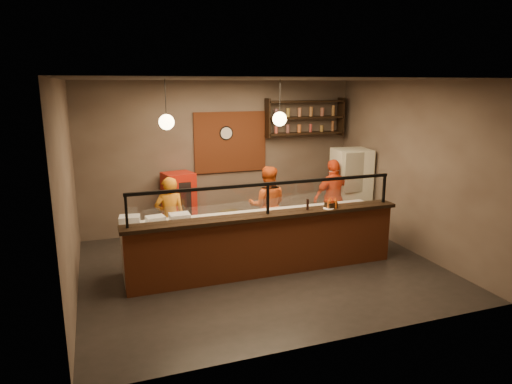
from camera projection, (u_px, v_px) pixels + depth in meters
name	position (u px, v px, depth m)	size (l,w,h in m)	color
floor	(261.00, 268.00, 7.97)	(6.00, 6.00, 0.00)	black
ceiling	(262.00, 79.00, 7.23)	(6.00, 6.00, 0.00)	#3C352E
wall_back	(221.00, 156.00, 9.89)	(6.00, 6.00, 0.00)	#67584C
wall_left	(68.00, 192.00, 6.61)	(5.00, 5.00, 0.00)	#67584C
wall_right	(411.00, 167.00, 8.58)	(5.00, 5.00, 0.00)	#67584C
wall_front	(336.00, 219.00, 5.30)	(6.00, 6.00, 0.00)	#67584C
brick_patch	(231.00, 142.00, 9.85)	(1.60, 0.04, 1.30)	brown
service_counter	(267.00, 246.00, 7.57)	(4.60, 0.25, 1.00)	brown
counter_ledge	(268.00, 216.00, 7.45)	(4.70, 0.37, 0.06)	black
worktop_cabinet	(257.00, 241.00, 8.05)	(4.60, 0.75, 0.85)	gray
worktop	(257.00, 216.00, 7.95)	(4.60, 0.75, 0.05)	silver
sneeze_guard	(268.00, 195.00, 7.37)	(4.50, 0.05, 0.52)	white
wall_shelving	(305.00, 117.00, 10.16)	(1.84, 0.28, 0.85)	black
wall_clock	(226.00, 133.00, 9.77)	(0.30, 0.30, 0.04)	black
pendant_left	(167.00, 122.00, 7.07)	(0.24, 0.24, 0.77)	black
pendant_right	(280.00, 119.00, 7.69)	(0.24, 0.24, 0.77)	black
cook_left	(170.00, 218.00, 8.29)	(0.55, 0.36, 1.51)	#C57112
cook_mid	(267.00, 206.00, 9.00)	(0.76, 0.60, 1.57)	#C34712
cook_right	(333.00, 198.00, 9.54)	(0.95, 0.39, 1.62)	#EA4316
fridge	(350.00, 189.00, 9.93)	(0.74, 0.69, 1.77)	beige
red_cooler	(179.00, 205.00, 9.44)	(0.58, 0.54, 1.36)	#AE190B
pizza_dough	(313.00, 211.00, 8.15)	(0.50, 0.50, 0.01)	silver
prep_tub_a	(156.00, 221.00, 7.37)	(0.29, 0.23, 0.15)	white
prep_tub_b	(130.00, 221.00, 7.34)	(0.32, 0.26, 0.16)	silver
prep_tub_c	(180.00, 218.00, 7.46)	(0.33, 0.26, 0.16)	silver
rolling_pin	(233.00, 216.00, 7.79)	(0.05, 0.05, 0.32)	yellow
condiment_caddy	(331.00, 205.00, 7.78)	(0.18, 0.14, 0.10)	black
pepper_mill	(308.00, 205.00, 7.65)	(0.04, 0.04, 0.19)	black
small_plate	(328.00, 208.00, 7.74)	(0.18, 0.18, 0.01)	white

